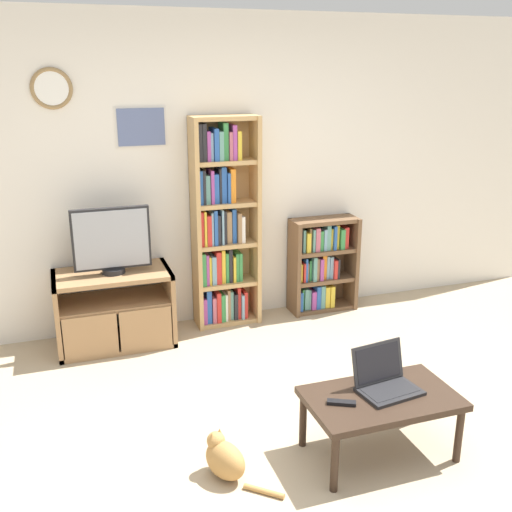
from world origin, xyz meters
TOP-DOWN VIEW (x-y plane):
  - ground_plane at (0.00, 0.00)m, footprint 18.00×18.00m
  - wall_back at (-0.01, 2.31)m, footprint 6.66×0.09m
  - tv_stand at (-0.90, 1.99)m, footprint 0.92×0.50m
  - television at (-0.88, 1.99)m, footprint 0.60×0.18m
  - bookshelf_tall at (0.05, 2.15)m, footprint 0.56×0.26m
  - bookshelf_short at (0.97, 2.15)m, footprint 0.61×0.26m
  - coffee_table at (0.39, 0.03)m, footprint 0.86×0.51m
  - laptop at (0.44, 0.09)m, footprint 0.38×0.32m
  - remote_near_laptop at (0.13, 0.02)m, footprint 0.16×0.11m
  - cat at (-0.52, 0.12)m, footprint 0.38×0.44m

SIDE VIEW (x-z plane):
  - ground_plane at x=0.00m, z-range 0.00..0.00m
  - cat at x=-0.52m, z-range -0.02..0.24m
  - tv_stand at x=-0.90m, z-range 0.00..0.62m
  - coffee_table at x=0.39m, z-range 0.15..0.53m
  - remote_near_laptop at x=0.13m, z-range 0.38..0.40m
  - bookshelf_short at x=0.97m, z-range 0.00..0.87m
  - laptop at x=0.44m, z-range 0.32..0.57m
  - bookshelf_tall at x=0.05m, z-range -0.02..1.77m
  - television at x=-0.88m, z-range 0.61..1.14m
  - wall_back at x=-0.01m, z-range 0.00..2.60m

